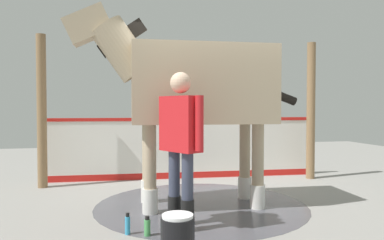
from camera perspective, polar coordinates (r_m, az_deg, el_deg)
ground_plane at (r=5.67m, az=2.82°, el=-12.09°), size 16.00×16.00×0.02m
wet_patch at (r=5.31m, az=1.40°, el=-12.94°), size 2.94×2.94×0.00m
barrier_wall at (r=7.17m, az=-1.67°, el=-4.65°), size 0.35×5.18×1.17m
roof_post_near at (r=6.79m, az=-22.09°, el=1.25°), size 0.16×0.16×2.60m
roof_post_far at (r=7.46m, az=17.80°, el=1.35°), size 0.16×0.16×2.60m
horse at (r=5.12m, az=0.27°, el=4.96°), size 1.14×3.24×2.72m
handler at (r=4.15m, az=-1.75°, el=-2.74°), size 0.62×0.44×1.76m
wash_bucket at (r=3.65m, az=-2.23°, el=-17.02°), size 0.32×0.32×0.36m
bottle_shampoo at (r=4.19m, az=-9.87°, el=-15.54°), size 0.06×0.06×0.23m
bottle_spray at (r=4.12m, az=-6.89°, el=-15.99°), size 0.07×0.07×0.21m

